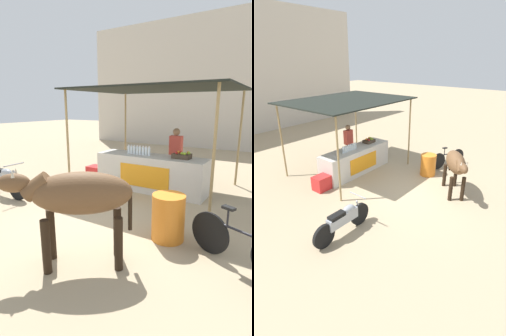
{
  "view_description": "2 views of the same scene",
  "coord_description": "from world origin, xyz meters",
  "views": [
    {
      "loc": [
        3.06,
        -3.97,
        2.24
      ],
      "look_at": [
        -0.25,
        1.35,
        0.76
      ],
      "focal_mm": 28.0,
      "sensor_mm": 36.0,
      "label": 1
    },
    {
      "loc": [
        -6.64,
        -4.26,
        4.13
      ],
      "look_at": [
        -0.43,
        0.69,
        0.71
      ],
      "focal_mm": 28.0,
      "sensor_mm": 36.0,
      "label": 2
    }
  ],
  "objects": [
    {
      "name": "cow",
      "position": [
        0.69,
        -1.43,
        1.03
      ],
      "size": [
        1.68,
        1.37,
        1.44
      ],
      "color": "brown",
      "rests_on": "ground"
    },
    {
      "name": "ground_plane",
      "position": [
        0.0,
        0.0,
        0.0
      ],
      "size": [
        60.0,
        60.0,
        0.0
      ],
      "primitive_type": "plane",
      "color": "tan"
    },
    {
      "name": "stall_awning",
      "position": [
        0.0,
        2.5,
        2.59
      ],
      "size": [
        4.2,
        3.2,
        2.7
      ],
      "color": "black",
      "rests_on": "ground"
    },
    {
      "name": "water_bottle_row",
      "position": [
        -0.35,
        2.15,
        1.07
      ],
      "size": [
        0.7,
        0.07,
        0.25
      ],
      "color": "silver",
      "rests_on": "stall_counter"
    },
    {
      "name": "fruit_crate",
      "position": [
        0.84,
        2.25,
        1.03
      ],
      "size": [
        0.44,
        0.32,
        0.18
      ],
      "color": "#3F3326",
      "rests_on": "stall_counter"
    },
    {
      "name": "bicycle_leaning",
      "position": [
        2.65,
        -0.32,
        0.35
      ],
      "size": [
        1.55,
        0.67,
        0.85
      ],
      "color": "black",
      "rests_on": "ground"
    },
    {
      "name": "cooler_box",
      "position": [
        -1.73,
        2.1,
        0.24
      ],
      "size": [
        0.6,
        0.44,
        0.48
      ],
      "primitive_type": "cube",
      "color": "red",
      "rests_on": "ground"
    },
    {
      "name": "vendor_behind_counter",
      "position": [
        0.4,
        2.95,
        0.85
      ],
      "size": [
        0.34,
        0.22,
        1.65
      ],
      "color": "#383842",
      "rests_on": "ground"
    },
    {
      "name": "motorcycle_parked",
      "position": [
        -2.98,
        -0.2,
        0.43
      ],
      "size": [
        1.8,
        0.55,
        0.9
      ],
      "color": "black",
      "rests_on": "ground"
    },
    {
      "name": "stall_counter",
      "position": [
        0.0,
        2.2,
        0.48
      ],
      "size": [
        3.0,
        0.82,
        0.96
      ],
      "color": "beige",
      "rests_on": "ground"
    },
    {
      "name": "water_barrel",
      "position": [
        1.48,
        -0.08,
        0.4
      ],
      "size": [
        0.56,
        0.56,
        0.8
      ],
      "primitive_type": "cylinder",
      "color": "orange",
      "rests_on": "ground"
    }
  ]
}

